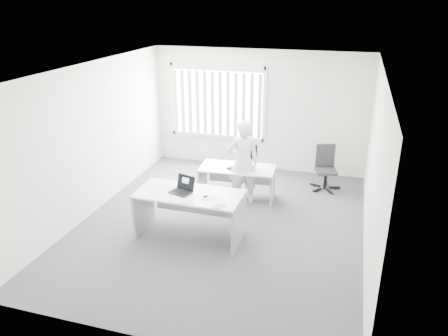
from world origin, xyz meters
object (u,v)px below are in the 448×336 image
(desk_far, at_px, (237,176))
(laptop, at_px, (180,185))
(office_chair, at_px, (325,175))
(desk_near, at_px, (189,205))
(monitor, at_px, (247,153))
(person, at_px, (243,163))

(desk_far, relative_size, laptop, 4.38)
(desk_far, bearing_deg, office_chair, 27.47)
(desk_far, height_order, laptop, laptop)
(desk_near, distance_m, monitor, 2.06)
(laptop, bearing_deg, desk_near, 31.84)
(person, height_order, laptop, person)
(office_chair, bearing_deg, person, -158.64)
(laptop, bearing_deg, person, 84.03)
(laptop, relative_size, monitor, 0.81)
(person, bearing_deg, monitor, -107.60)
(laptop, bearing_deg, office_chair, 68.38)
(desk_near, height_order, laptop, laptop)
(office_chair, relative_size, person, 0.56)
(office_chair, bearing_deg, monitor, -170.13)
(office_chair, xyz_separation_m, person, (-1.53, -1.17, 0.55))
(desk_near, bearing_deg, laptop, -164.47)
(desk_far, bearing_deg, laptop, -110.83)
(office_chair, distance_m, person, 2.00)
(laptop, bearing_deg, monitor, 88.83)
(desk_near, relative_size, office_chair, 1.87)
(office_chair, height_order, monitor, monitor)
(person, xyz_separation_m, laptop, (-0.67, -1.59, 0.10))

